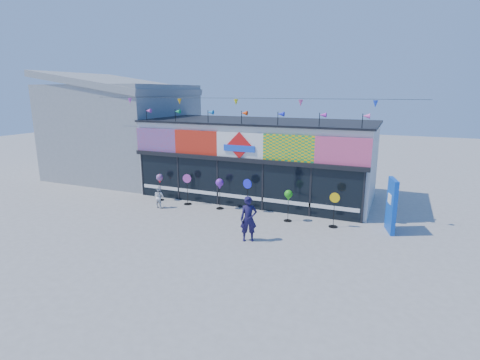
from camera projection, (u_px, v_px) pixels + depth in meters
The scene contains 12 objects.
ground at pixel (207, 230), 15.51m from camera, with size 80.00×80.00×0.00m, color gray.
kite_shop at pixel (258, 158), 20.35m from camera, with size 16.00×5.70×5.31m.
neighbour_building at pixel (123, 128), 24.86m from camera, with size 8.18×7.20×6.87m.
blue_sign at pixel (391, 205), 15.10m from camera, with size 0.44×1.11×2.21m.
spinner_0 at pixel (160, 179), 19.49m from camera, with size 0.36×0.36×1.41m.
spinner_1 at pixel (187, 189), 18.85m from camera, with size 0.44×0.40×1.56m.
spinner_2 at pixel (220, 185), 18.05m from camera, with size 0.38×0.38×1.51m.
spinner_3 at pixel (247, 195), 17.60m from camera, with size 0.45×0.41×1.62m.
spinner_4 at pixel (288, 196), 16.32m from camera, with size 0.36×0.36×1.42m.
spinner_5 at pixel (334, 209), 15.67m from camera, with size 0.42×0.38×1.50m.
adult_man at pixel (249, 219), 14.21m from camera, with size 0.64×0.42×1.75m, color #19133C.
child at pixel (159, 197), 18.37m from camera, with size 0.53×0.31×1.09m, color white.
Camera 1 is at (7.02, -12.88, 5.61)m, focal length 28.00 mm.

